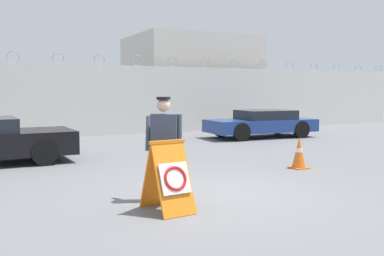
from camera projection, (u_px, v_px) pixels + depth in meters
The scene contains 7 objects.
ground_plane at pixel (211, 194), 7.89m from camera, with size 90.00×90.00×0.00m, color slate.
perimeter_wall at pixel (80, 100), 17.69m from camera, with size 36.00×0.30×3.44m.
building_block at pixel (191, 81), 24.02m from camera, with size 6.49×5.29×4.85m.
barricade_sign at pixel (169, 176), 6.73m from camera, with size 0.66×0.92×1.14m.
security_guard at pixel (164, 143), 7.38m from camera, with size 0.61×0.58×1.80m.
traffic_cone_near at pixel (299, 153), 10.49m from camera, with size 0.39×0.39×0.78m.
parked_car_far_side at pixel (262, 123), 17.40m from camera, with size 4.53×2.12×1.11m.
Camera 1 is at (-3.79, -6.78, 1.91)m, focal length 40.00 mm.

